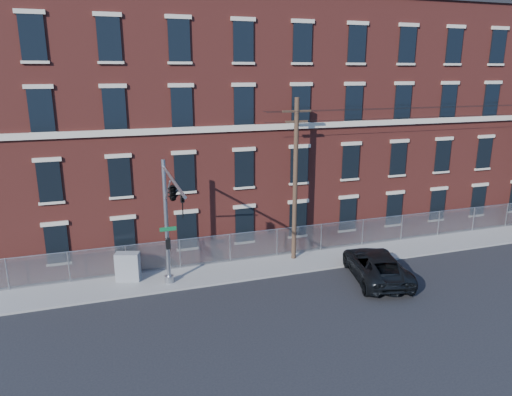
{
  "coord_description": "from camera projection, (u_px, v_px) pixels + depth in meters",
  "views": [
    {
      "loc": [
        -8.97,
        -19.98,
        11.58
      ],
      "look_at": [
        -1.04,
        4.0,
        4.73
      ],
      "focal_mm": 32.91,
      "sensor_mm": 36.0,
      "label": 1
    }
  ],
  "objects": [
    {
      "name": "utility_cabinet",
      "position": [
        128.0,
        267.0,
        26.4
      ],
      "size": [
        1.45,
        1.02,
        1.64
      ],
      "primitive_type": "cube",
      "rotation": [
        0.0,
        0.0,
        -0.3
      ],
      "color": "gray",
      "rests_on": "sidewalk"
    },
    {
      "name": "mill_building",
      "position": [
        369.0,
        115.0,
        38.33
      ],
      "size": [
        55.3,
        14.32,
        16.3
      ],
      "color": "maroon",
      "rests_on": "ground"
    },
    {
      "name": "ground",
      "position": [
        300.0,
        305.0,
        24.06
      ],
      "size": [
        140.0,
        140.0,
        0.0
      ],
      "primitive_type": "plane",
      "color": "black",
      "rests_on": "ground"
    },
    {
      "name": "utility_pole_near",
      "position": [
        295.0,
        178.0,
        28.4
      ],
      "size": [
        1.8,
        0.28,
        10.0
      ],
      "color": "#3F2C1F",
      "rests_on": "ground"
    },
    {
      "name": "sidewalk",
      "position": [
        431.0,
        244.0,
        32.26
      ],
      "size": [
        65.0,
        3.0,
        0.12
      ],
      "primitive_type": "cube",
      "color": "gray",
      "rests_on": "ground"
    },
    {
      "name": "traffic_signal_mast",
      "position": [
        171.0,
        203.0,
        22.83
      ],
      "size": [
        0.9,
        6.75,
        7.0
      ],
      "color": "#9EA0A5",
      "rests_on": "ground"
    },
    {
      "name": "pickup_truck",
      "position": [
        376.0,
        265.0,
        26.86
      ],
      "size": [
        4.01,
        6.4,
        1.65
      ],
      "primitive_type": "imported",
      "rotation": [
        0.0,
        0.0,
        2.91
      ],
      "color": "black",
      "rests_on": "ground"
    },
    {
      "name": "chain_link_fence",
      "position": [
        420.0,
        225.0,
        33.19
      ],
      "size": [
        59.06,
        0.06,
        1.85
      ],
      "color": "#A5A8AD",
      "rests_on": "ground"
    }
  ]
}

